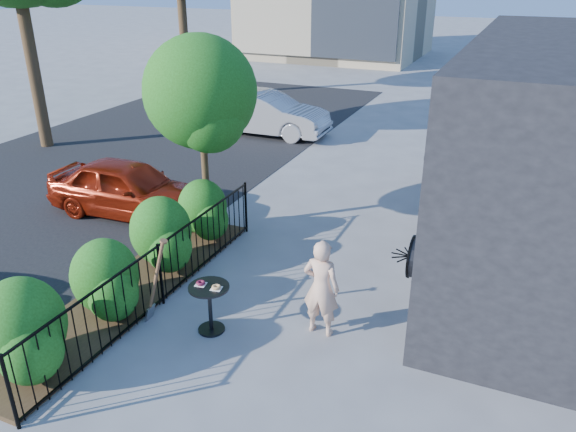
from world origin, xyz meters
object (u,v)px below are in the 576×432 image
at_px(cafe_table, 210,300).
at_px(car_silver, 265,113).
at_px(shovel, 155,285).
at_px(car_red, 129,188).
at_px(patio_tree, 202,100).
at_px(woman, 321,288).

relative_size(cafe_table, car_silver, 0.20).
distance_m(cafe_table, shovel, 0.89).
height_order(car_red, car_silver, car_silver).
distance_m(patio_tree, car_red, 2.96).
distance_m(woman, shovel, 2.54).
bearing_deg(car_silver, car_red, 179.64).
xyz_separation_m(cafe_table, car_red, (-3.90, 3.10, 0.09)).
relative_size(car_red, car_silver, 0.87).
relative_size(woman, car_silver, 0.37).
xyz_separation_m(patio_tree, cafe_table, (1.85, -3.09, -2.23)).
relative_size(woman, car_red, 0.42).
bearing_deg(patio_tree, car_red, 179.68).
bearing_deg(shovel, car_red, 133.06).
relative_size(cafe_table, woman, 0.53).
xyz_separation_m(woman, car_silver, (-5.50, 9.58, -0.08)).
bearing_deg(shovel, woman, 17.67).
bearing_deg(cafe_table, shovel, -170.83).
height_order(patio_tree, cafe_table, patio_tree).
bearing_deg(cafe_table, car_red, 141.53).
bearing_deg(patio_tree, car_silver, 106.48).
bearing_deg(woman, cafe_table, 23.38).
bearing_deg(car_silver, woman, -150.95).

